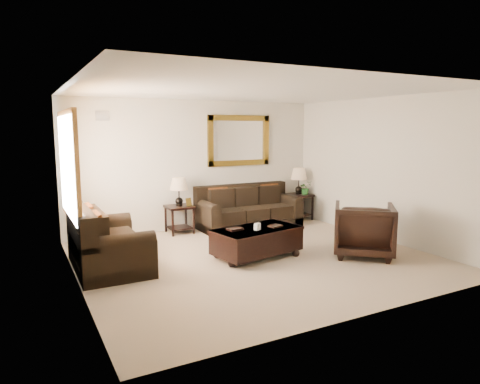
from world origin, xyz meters
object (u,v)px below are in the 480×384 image
loveseat (105,245)px  end_table_right (299,186)px  end_table_left (179,197)px  sofa (248,212)px  armchair (364,227)px  coffee_table (257,239)px

loveseat → end_table_right: end_table_right is taller
loveseat → end_table_left: end_table_left is taller
loveseat → end_table_right: bearing=-71.6°
end_table_left → end_table_right: bearing=-0.3°
sofa → loveseat: (-3.27, -1.44, 0.03)m
sofa → armchair: (0.68, -2.79, 0.16)m
end_table_right → end_table_left: bearing=179.7°
loveseat → end_table_right: 4.97m
sofa → end_table_left: (-1.51, 0.13, 0.42)m
end_table_left → armchair: bearing=-53.2°
end_table_left → end_table_right: (2.93, -0.01, 0.04)m
end_table_left → coffee_table: 2.28m
coffee_table → armchair: bearing=-35.3°
end_table_right → coffee_table: (-2.37, -2.16, -0.48)m
loveseat → coffee_table: size_ratio=1.10×
loveseat → coffee_table: 2.40m
loveseat → coffee_table: bearing=-104.4°
sofa → armchair: size_ratio=2.26×
loveseat → coffee_table: (2.32, -0.60, -0.05)m
loveseat → armchair: (3.95, -1.35, 0.13)m
end_table_right → armchair: end_table_right is taller
loveseat → sofa: bearing=-66.3°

